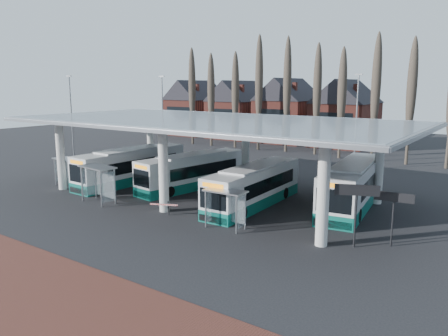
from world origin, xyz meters
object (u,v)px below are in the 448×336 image
Objects in this scene: bus_3 at (353,186)px; bus_2 at (254,187)px; shelter_1 at (99,176)px; shelter_2 at (226,200)px; shelter_0 at (68,166)px; bus_0 at (132,167)px; bus_1 at (193,172)px.

bus_2 is at bearing -155.30° from bus_3.
shelter_2 is (11.62, 0.47, -0.28)m from shelter_1.
shelter_2 is at bearing 2.78° from shelter_0.
bus_3 is 24.70m from shelter_0.
bus_3 is 3.79× the size of shelter_1.
bus_3 reaches higher than shelter_0.
shelter_1 is (3.08, -6.31, 0.56)m from bus_0.
bus_1 is at bearing 163.67° from bus_2.
bus_1 is (5.93, 1.68, -0.08)m from bus_0.
bus_3 reaches higher than bus_0.
shelter_2 is (14.69, -5.84, 0.29)m from bus_0.
bus_2 reaches higher than shelter_2.
shelter_1 is at bearing -61.74° from bus_0.
bus_2 is (13.40, -0.22, -0.08)m from bus_0.
shelter_2 is at bearing 9.00° from shelter_1.
shelter_2 is at bearing -79.12° from bus_2.
bus_1 reaches higher than shelter_2.
bus_3 reaches higher than shelter_1.
shelter_2 is (8.77, -7.52, 0.37)m from bus_1.
bus_1 is 11.56m from shelter_2.
bus_2 is 0.90× the size of bus_3.
bus_1 is 0.91× the size of bus_3.
bus_1 is 4.14× the size of shelter_2.
bus_3 is (19.65, 3.69, 0.06)m from bus_0.
shelter_0 is (-17.14, -4.02, 0.39)m from bus_2.
shelter_0 is at bearing -129.15° from bus_0.
shelter_1 is at bearing -179.37° from shelter_2.
shelter_0 is at bearing 173.38° from shelter_2.
bus_0 is at bearing 122.70° from shelter_1.
bus_2 is (7.48, -1.90, 0.00)m from bus_1.
shelter_0 is (-9.67, -5.93, 0.40)m from bus_1.
bus_0 is 19.99m from bus_3.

